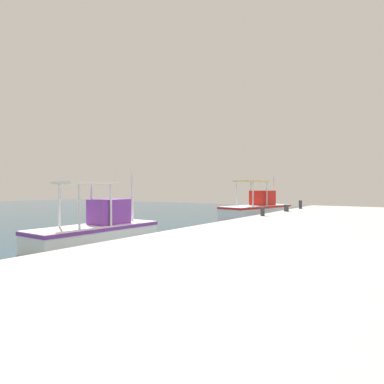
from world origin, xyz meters
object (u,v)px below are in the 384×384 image
object	(u,v)px
fishing_boat_second	(98,230)
mooring_bollard_second	(263,212)
fishing_boat_third	(257,210)
mooring_bollard_third	(286,208)
mooring_bollard_fourth	(300,205)

from	to	relation	value
fishing_boat_second	mooring_bollard_second	world-z (taller)	fishing_boat_second
fishing_boat_second	mooring_bollard_second	bearing A→B (deg)	-27.53
fishing_boat_third	fishing_boat_second	bearing A→B (deg)	175.50
fishing_boat_second	fishing_boat_third	distance (m)	12.50
fishing_boat_second	mooring_bollard_third	bearing A→B (deg)	-18.95
mooring_bollard_fourth	mooring_bollard_third	bearing A→B (deg)	180.00
fishing_boat_second	fishing_boat_third	world-z (taller)	fishing_boat_third
mooring_bollard_third	mooring_bollard_fourth	size ratio (longest dim) A/B	0.72
mooring_bollard_second	fishing_boat_third	bearing A→B (deg)	25.30
mooring_bollard_third	mooring_bollard_fourth	world-z (taller)	mooring_bollard_fourth
fishing_boat_second	mooring_bollard_fourth	world-z (taller)	fishing_boat_second
mooring_bollard_second	mooring_bollard_third	distance (m)	3.58
fishing_boat_second	mooring_bollard_third	world-z (taller)	fishing_boat_second
fishing_boat_third	mooring_bollard_second	size ratio (longest dim) A/B	15.02
fishing_boat_third	mooring_bollard_third	xyz separation A→B (m)	(-1.96, -2.62, 0.30)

